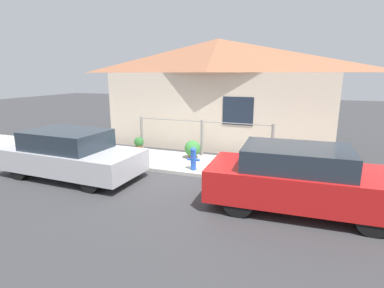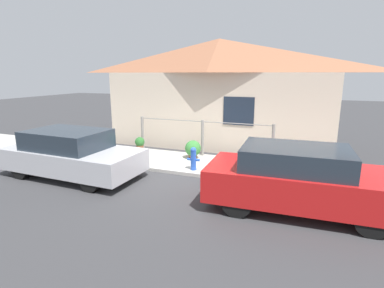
{
  "view_description": "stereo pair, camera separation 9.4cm",
  "coord_description": "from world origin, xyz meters",
  "px_view_note": "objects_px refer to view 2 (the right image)",
  "views": [
    {
      "loc": [
        3.26,
        -7.74,
        2.92
      ],
      "look_at": [
        0.26,
        0.3,
        0.9
      ],
      "focal_mm": 28.0,
      "sensor_mm": 36.0,
      "label": 1
    },
    {
      "loc": [
        3.35,
        -7.71,
        2.92
      ],
      "look_at": [
        0.26,
        0.3,
        0.9
      ],
      "focal_mm": 28.0,
      "sensor_mm": 36.0,
      "label": 2
    }
  ],
  "objects_px": {
    "fire_hydrant": "(193,158)",
    "potted_plant_by_fence": "(140,143)",
    "car_right": "(300,179)",
    "potted_plant_near_hydrant": "(193,149)",
    "car_left": "(72,154)"
  },
  "relations": [
    {
      "from": "car_left",
      "to": "potted_plant_near_hydrant",
      "type": "xyz_separation_m",
      "value": [
        2.72,
        2.69,
        -0.24
      ]
    },
    {
      "from": "car_left",
      "to": "fire_hydrant",
      "type": "height_order",
      "value": "car_left"
    },
    {
      "from": "fire_hydrant",
      "to": "potted_plant_by_fence",
      "type": "xyz_separation_m",
      "value": [
        -2.67,
        1.39,
        -0.07
      ]
    },
    {
      "from": "potted_plant_near_hydrant",
      "to": "potted_plant_by_fence",
      "type": "xyz_separation_m",
      "value": [
        -2.21,
        0.22,
        -0.04
      ]
    },
    {
      "from": "car_right",
      "to": "potted_plant_near_hydrant",
      "type": "relative_size",
      "value": 6.57
    },
    {
      "from": "car_left",
      "to": "potted_plant_near_hydrant",
      "type": "relative_size",
      "value": 6.57
    },
    {
      "from": "car_right",
      "to": "potted_plant_by_fence",
      "type": "bearing_deg",
      "value": 150.81
    },
    {
      "from": "fire_hydrant",
      "to": "potted_plant_by_fence",
      "type": "height_order",
      "value": "fire_hydrant"
    },
    {
      "from": "car_right",
      "to": "potted_plant_by_fence",
      "type": "xyz_separation_m",
      "value": [
        -5.69,
        2.91,
        -0.33
      ]
    },
    {
      "from": "fire_hydrant",
      "to": "potted_plant_by_fence",
      "type": "bearing_deg",
      "value": 152.51
    },
    {
      "from": "car_left",
      "to": "potted_plant_by_fence",
      "type": "relative_size",
      "value": 7.73
    },
    {
      "from": "fire_hydrant",
      "to": "potted_plant_by_fence",
      "type": "distance_m",
      "value": 3.01
    },
    {
      "from": "fire_hydrant",
      "to": "potted_plant_near_hydrant",
      "type": "relative_size",
      "value": 1.12
    },
    {
      "from": "car_left",
      "to": "car_right",
      "type": "distance_m",
      "value": 6.21
    },
    {
      "from": "car_left",
      "to": "fire_hydrant",
      "type": "xyz_separation_m",
      "value": [
        3.18,
        1.51,
        -0.21
      ]
    }
  ]
}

